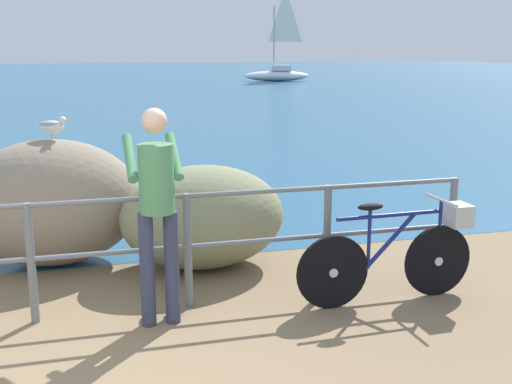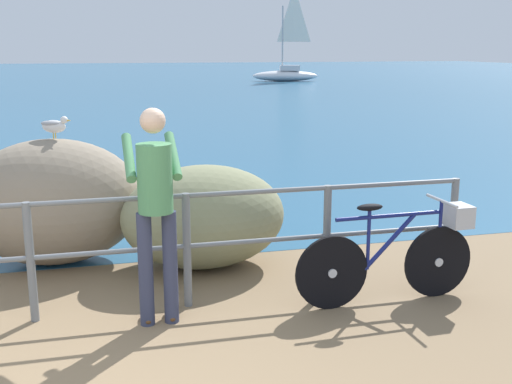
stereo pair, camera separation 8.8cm
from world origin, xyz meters
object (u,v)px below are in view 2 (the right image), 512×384
(bicycle, at_px, (402,251))
(sailboat, at_px, (286,71))
(breakwater_boulder_main, at_px, (53,202))
(person_at_railing, at_px, (156,206))
(breakwater_boulder_right, at_px, (204,217))
(seagull, at_px, (54,125))

(bicycle, relative_size, sailboat, 0.28)
(breakwater_boulder_main, bearing_deg, person_at_railing, -63.07)
(bicycle, bearing_deg, person_at_railing, 176.40)
(sailboat, bearing_deg, breakwater_boulder_right, 83.58)
(breakwater_boulder_right, bearing_deg, sailboat, 71.78)
(breakwater_boulder_right, bearing_deg, breakwater_boulder_main, 161.75)
(bicycle, distance_m, sailboat, 37.90)
(bicycle, bearing_deg, breakwater_boulder_main, 147.11)
(person_at_railing, distance_m, sailboat, 38.46)
(person_at_railing, height_order, breakwater_boulder_main, person_at_railing)
(person_at_railing, bearing_deg, bicycle, -92.47)
(person_at_railing, xyz_separation_m, breakwater_boulder_right, (0.60, 1.28, -0.46))
(sailboat, bearing_deg, breakwater_boulder_main, 81.15)
(breakwater_boulder_right, relative_size, seagull, 5.10)
(breakwater_boulder_right, relative_size, sailboat, 0.27)
(bicycle, height_order, breakwater_boulder_right, breakwater_boulder_right)
(bicycle, relative_size, breakwater_boulder_right, 1.01)
(breakwater_boulder_right, height_order, seagull, seagull)
(seagull, bearing_deg, breakwater_boulder_main, -140.03)
(person_at_railing, bearing_deg, breakwater_boulder_right, -25.67)
(breakwater_boulder_right, bearing_deg, seagull, 160.53)
(sailboat, bearing_deg, seagull, 81.23)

